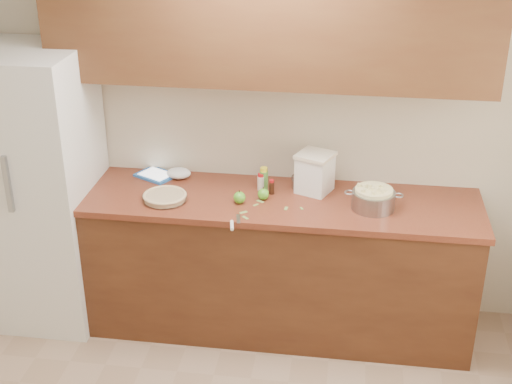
# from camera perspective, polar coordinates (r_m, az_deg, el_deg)

# --- Properties ---
(room_shell) EXTENTS (3.60, 3.60, 3.60)m
(room_shell) POSITION_cam_1_polar(r_m,az_deg,el_deg) (2.89, -3.17, -6.45)
(room_shell) COLOR tan
(room_shell) RESTS_ON ground
(counter_run) EXTENTS (2.64, 0.68, 0.92)m
(counter_run) POSITION_cam_1_polar(r_m,az_deg,el_deg) (4.57, 0.63, -5.63)
(counter_run) COLOR #552D17
(counter_run) RESTS_ON ground
(upper_cabinets) EXTENTS (2.60, 0.34, 0.70)m
(upper_cabinets) POSITION_cam_1_polar(r_m,az_deg,el_deg) (4.16, 1.02, 13.35)
(upper_cabinets) COLOR #57341A
(upper_cabinets) RESTS_ON room_shell
(fridge) EXTENTS (0.70, 0.70, 1.80)m
(fridge) POSITION_cam_1_polar(r_m,az_deg,el_deg) (4.72, -17.01, 0.24)
(fridge) COLOR white
(fridge) RESTS_ON ground
(pie) EXTENTS (0.27, 0.27, 0.04)m
(pie) POSITION_cam_1_polar(r_m,az_deg,el_deg) (4.35, -7.30, -0.39)
(pie) COLOR silver
(pie) RESTS_ON counter_run
(colander) EXTENTS (0.35, 0.25, 0.13)m
(colander) POSITION_cam_1_polar(r_m,az_deg,el_deg) (4.25, 9.38, -0.55)
(colander) COLOR gray
(colander) RESTS_ON counter_run
(flour_canister) EXTENTS (0.27, 0.27, 0.25)m
(flour_canister) POSITION_cam_1_polar(r_m,az_deg,el_deg) (4.40, 4.73, 1.58)
(flour_canister) COLOR white
(flour_canister) RESTS_ON counter_run
(tablet) EXTENTS (0.30, 0.27, 0.02)m
(tablet) POSITION_cam_1_polar(r_m,az_deg,el_deg) (4.68, -8.00, 1.35)
(tablet) COLOR blue
(tablet) RESTS_ON counter_run
(paring_knife) EXTENTS (0.06, 0.21, 0.02)m
(paring_knife) POSITION_cam_1_polar(r_m,az_deg,el_deg) (4.03, -1.87, -2.61)
(paring_knife) COLOR gray
(paring_knife) RESTS_ON counter_run
(lemon_bottle) EXTENTS (0.05, 0.05, 0.14)m
(lemon_bottle) POSITION_cam_1_polar(r_m,az_deg,el_deg) (4.44, 0.63, 1.07)
(lemon_bottle) COLOR #4C8C38
(lemon_bottle) RESTS_ON counter_run
(cinnamon_shaker) EXTENTS (0.05, 0.05, 0.11)m
(cinnamon_shaker) POSITION_cam_1_polar(r_m,az_deg,el_deg) (4.43, 0.40, 0.80)
(cinnamon_shaker) COLOR beige
(cinnamon_shaker) RESTS_ON counter_run
(vanilla_bottle) EXTENTS (0.03, 0.03, 0.09)m
(vanilla_bottle) POSITION_cam_1_polar(r_m,az_deg,el_deg) (4.38, 1.26, 0.40)
(vanilla_bottle) COLOR black
(vanilla_bottle) RESTS_ON counter_run
(mixing_bowl) EXTENTS (0.20, 0.20, 0.07)m
(mixing_bowl) POSITION_cam_1_polar(r_m,az_deg,el_deg) (4.47, 4.05, 0.80)
(mixing_bowl) COLOR silver
(mixing_bowl) RESTS_ON counter_run
(paper_towel) EXTENTS (0.17, 0.15, 0.07)m
(paper_towel) POSITION_cam_1_polar(r_m,az_deg,el_deg) (4.63, -6.20, 1.51)
(paper_towel) COLOR white
(paper_towel) RESTS_ON counter_run
(apple_left) EXTENTS (0.07, 0.07, 0.09)m
(apple_left) POSITION_cam_1_polar(r_m,az_deg,el_deg) (4.27, -1.33, -0.44)
(apple_left) COLOR #4FA125
(apple_left) RESTS_ON counter_run
(apple_center) EXTENTS (0.07, 0.07, 0.08)m
(apple_center) POSITION_cam_1_polar(r_m,az_deg,el_deg) (4.32, 0.59, -0.16)
(apple_center) COLOR #4FA125
(apple_center) RESTS_ON counter_run
(peel_a) EXTENTS (0.04, 0.04, 0.00)m
(peel_a) POSITION_cam_1_polar(r_m,az_deg,el_deg) (4.12, -0.87, -2.07)
(peel_a) COLOR #84A650
(peel_a) RESTS_ON counter_run
(peel_b) EXTENTS (0.05, 0.04, 0.00)m
(peel_b) POSITION_cam_1_polar(r_m,az_deg,el_deg) (4.18, -1.01, -1.64)
(peel_b) COLOR #84A650
(peel_b) RESTS_ON counter_run
(peel_c) EXTENTS (0.02, 0.05, 0.00)m
(peel_c) POSITION_cam_1_polar(r_m,az_deg,el_deg) (4.22, 2.42, -1.32)
(peel_c) COLOR #84A650
(peel_c) RESTS_ON counter_run
(peel_d) EXTENTS (0.03, 0.04, 0.00)m
(peel_d) POSITION_cam_1_polar(r_m,az_deg,el_deg) (4.23, 3.67, -1.32)
(peel_d) COLOR #84A650
(peel_d) RESTS_ON counter_run
(peel_e) EXTENTS (0.03, 0.04, 0.00)m
(peel_e) POSITION_cam_1_polar(r_m,az_deg,el_deg) (4.26, -0.02, -1.04)
(peel_e) COLOR #84A650
(peel_e) RESTS_ON counter_run
(peel_f) EXTENTS (0.05, 0.04, 0.00)m
(peel_f) POSITION_cam_1_polar(r_m,az_deg,el_deg) (4.30, 0.34, -0.76)
(peel_f) COLOR #84A650
(peel_f) RESTS_ON counter_run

